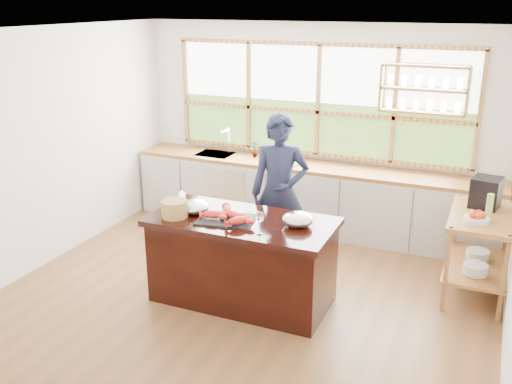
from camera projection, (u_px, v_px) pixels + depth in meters
The scene contains 18 objects.
ground_plane at pixel (250, 291), 6.11m from camera, with size 5.00×5.00×0.00m, color brown.
room_shell at pixel (272, 121), 5.99m from camera, with size 5.02×4.52×2.71m.
back_counter at pixel (307, 196), 7.66m from camera, with size 4.90×0.63×0.90m.
right_shelf_unit at pixel (479, 241), 5.87m from camera, with size 0.62×1.10×0.90m.
island at pixel (242, 260), 5.79m from camera, with size 1.85×0.90×0.90m.
cook at pixel (280, 192), 6.44m from camera, with size 0.65×0.43×1.79m, color #171D36.
potted_plant at pixel (255, 149), 7.83m from camera, with size 0.13×0.09×0.24m, color slate.
cutting_board at pixel (287, 161), 7.63m from camera, with size 0.40×0.30×0.01m, color #58AD3B.
espresso_machine at pixel (486, 192), 5.94m from camera, with size 0.28×0.30×0.32m, color black.
wine_bottle at pixel (489, 207), 5.60m from camera, with size 0.07×0.07×0.26m, color #93B052.
fruit_bowl at pixel (477, 218), 5.57m from camera, with size 0.24×0.24×0.11m.
slate_board at pixel (226, 220), 5.61m from camera, with size 0.55×0.40×0.02m, color black.
lobster_pile at pixel (228, 215), 5.59m from camera, with size 0.52×0.44×0.08m.
mixing_bowl_left at pixel (194, 207), 5.80m from camera, with size 0.30×0.30×0.15m, color silver.
mixing_bowl_right at pixel (298, 219), 5.47m from camera, with size 0.30×0.30×0.14m, color silver.
wine_glass at pixel (260, 218), 5.24m from camera, with size 0.08×0.08×0.22m.
wicker_basket at pixel (175, 209), 5.68m from camera, with size 0.27×0.27×0.17m, color #A07C43.
parchment_roll at pixel (181, 199), 6.11m from camera, with size 0.08×0.08×0.30m, color white.
Camera 1 is at (2.21, -4.98, 2.97)m, focal length 40.00 mm.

